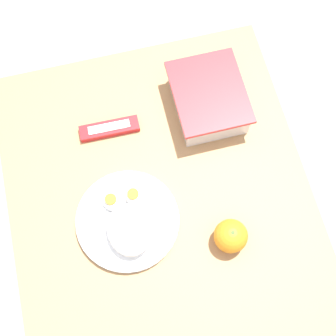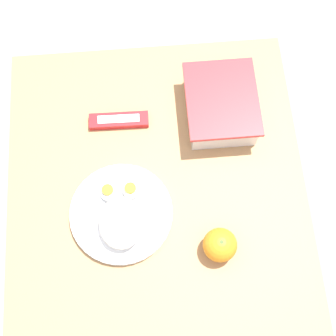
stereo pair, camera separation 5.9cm
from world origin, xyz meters
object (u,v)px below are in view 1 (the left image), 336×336
Objects in this scene: candy_bar at (109,129)px; orange_fruit at (231,236)px; rice_plate at (128,223)px; food_container at (208,100)px.

orange_fruit is at bearing 32.15° from candy_bar.
rice_plate is at bearing -112.34° from orange_fruit.
orange_fruit is 0.32× the size of rice_plate.
rice_plate reaches higher than candy_bar.
rice_plate is at bearing -1.34° from candy_bar.
orange_fruit is at bearing -7.08° from food_container.
orange_fruit is at bearing 67.66° from rice_plate.
food_container is 0.26m from candy_bar.
orange_fruit reaches higher than rice_plate.
candy_bar is (-0.25, 0.01, -0.01)m from rice_plate.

